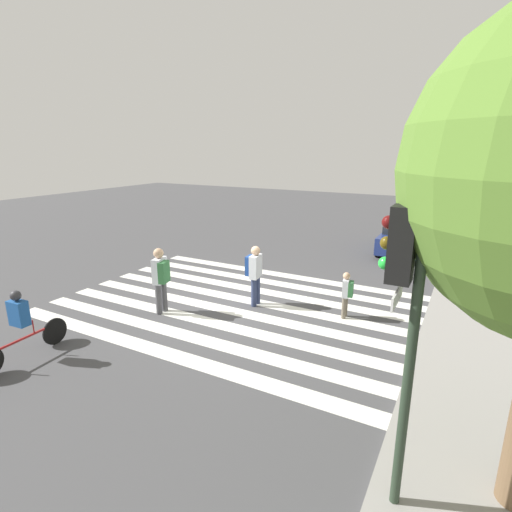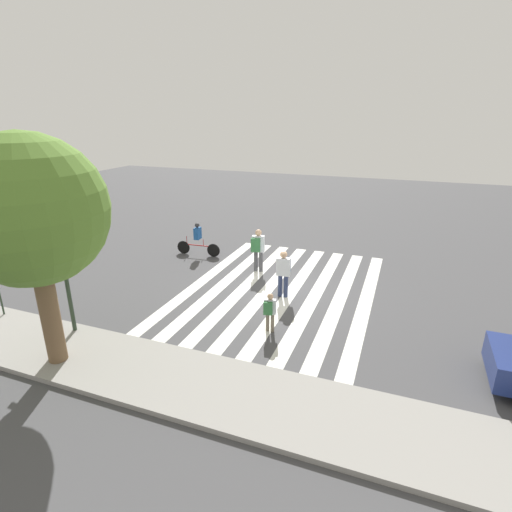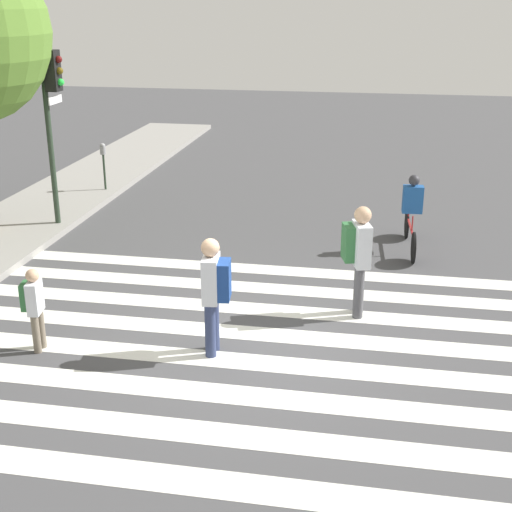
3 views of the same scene
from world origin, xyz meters
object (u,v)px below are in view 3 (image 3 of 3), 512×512
at_px(traffic_light, 52,100).
at_px(pedestrian_adult_tall_backpack, 214,288).
at_px(pedestrian_child_with_backpack, 358,252).
at_px(parking_meter, 103,156).
at_px(pedestrian_adult_blue_shirt, 34,303).
at_px(cyclist_far_lane, 412,210).

height_order(traffic_light, pedestrian_adult_tall_backpack, traffic_light).
height_order(traffic_light, pedestrian_child_with_backpack, traffic_light).
distance_m(parking_meter, pedestrian_adult_blue_shirt, 8.79).
bearing_deg(cyclist_far_lane, pedestrian_adult_blue_shirt, 131.02).
xyz_separation_m(parking_meter, pedestrian_child_with_backpack, (-6.38, -6.86, 0.07)).
bearing_deg(parking_meter, traffic_light, -176.68).
relative_size(parking_meter, cyclist_far_lane, 0.63).
relative_size(traffic_light, cyclist_far_lane, 1.88).
bearing_deg(pedestrian_adult_blue_shirt, parking_meter, -174.91).
distance_m(parking_meter, pedestrian_adult_tall_backpack, 9.49).
bearing_deg(pedestrian_adult_blue_shirt, traffic_light, -169.05).
bearing_deg(pedestrian_adult_blue_shirt, pedestrian_adult_tall_backpack, 87.87).
bearing_deg(cyclist_far_lane, pedestrian_child_with_backpack, 160.64).
distance_m(pedestrian_adult_tall_backpack, cyclist_far_lane, 5.88).
distance_m(pedestrian_child_with_backpack, cyclist_far_lane, 3.51).
height_order(traffic_light, pedestrian_adult_blue_shirt, traffic_light).
bearing_deg(parking_meter, cyclist_far_lane, -111.10).
xyz_separation_m(traffic_light, cyclist_far_lane, (-0.05, -7.62, -2.00)).
bearing_deg(traffic_light, parking_meter, 3.32).
distance_m(traffic_light, pedestrian_child_with_backpack, 7.72).
height_order(parking_meter, cyclist_far_lane, cyclist_far_lane).
height_order(pedestrian_adult_tall_backpack, cyclist_far_lane, pedestrian_adult_tall_backpack).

